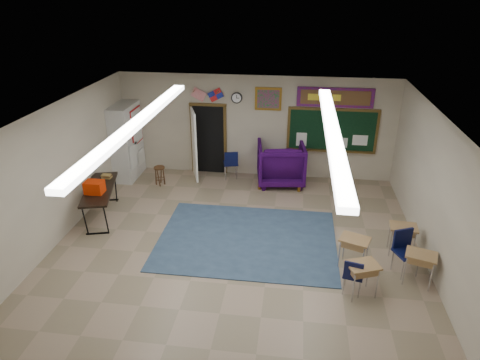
# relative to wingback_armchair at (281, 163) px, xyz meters

# --- Properties ---
(floor) EXTENTS (9.00, 9.00, 0.00)m
(floor) POSITION_rel_wingback_armchair_xyz_m (-0.79, -3.98, -0.61)
(floor) COLOR gray
(floor) RESTS_ON ground
(back_wall) EXTENTS (8.00, 0.04, 3.00)m
(back_wall) POSITION_rel_wingback_armchair_xyz_m (-0.79, 0.52, 0.89)
(back_wall) COLOR #BFB59B
(back_wall) RESTS_ON floor
(left_wall) EXTENTS (0.04, 9.00, 3.00)m
(left_wall) POSITION_rel_wingback_armchair_xyz_m (-4.79, -3.98, 0.89)
(left_wall) COLOR #BFB59B
(left_wall) RESTS_ON floor
(right_wall) EXTENTS (0.04, 9.00, 3.00)m
(right_wall) POSITION_rel_wingback_armchair_xyz_m (3.21, -3.98, 0.89)
(right_wall) COLOR #BFB59B
(right_wall) RESTS_ON floor
(ceiling) EXTENTS (8.00, 9.00, 0.04)m
(ceiling) POSITION_rel_wingback_armchair_xyz_m (-0.79, -3.98, 2.39)
(ceiling) COLOR beige
(ceiling) RESTS_ON back_wall
(area_rug) EXTENTS (4.00, 3.00, 0.02)m
(area_rug) POSITION_rel_wingback_armchair_xyz_m (-0.59, -3.18, -0.60)
(area_rug) COLOR #38506B
(area_rug) RESTS_ON floor
(fluorescent_strips) EXTENTS (3.86, 6.00, 0.10)m
(fluorescent_strips) POSITION_rel_wingback_armchair_xyz_m (-0.79, -3.98, 2.33)
(fluorescent_strips) COLOR white
(fluorescent_strips) RESTS_ON ceiling
(doorway) EXTENTS (1.10, 0.89, 2.16)m
(doorway) POSITION_rel_wingback_armchair_xyz_m (-2.29, 0.37, 0.45)
(doorway) COLOR black
(doorway) RESTS_ON back_wall
(chalkboard) EXTENTS (2.55, 0.14, 1.30)m
(chalkboard) POSITION_rel_wingback_armchair_xyz_m (1.41, 0.48, 0.85)
(chalkboard) COLOR #513A17
(chalkboard) RESTS_ON back_wall
(bulletin_board) EXTENTS (2.10, 0.05, 0.55)m
(bulletin_board) POSITION_rel_wingback_armchair_xyz_m (1.41, 0.48, 1.84)
(bulletin_board) COLOR #9F0D14
(bulletin_board) RESTS_ON back_wall
(framed_art_print) EXTENTS (0.75, 0.05, 0.65)m
(framed_art_print) POSITION_rel_wingback_armchair_xyz_m (-0.44, 0.48, 1.74)
(framed_art_print) COLOR #8E611B
(framed_art_print) RESTS_ON back_wall
(wall_clock) EXTENTS (0.32, 0.05, 0.32)m
(wall_clock) POSITION_rel_wingback_armchair_xyz_m (-1.34, 0.48, 1.74)
(wall_clock) COLOR black
(wall_clock) RESTS_ON back_wall
(wall_flags) EXTENTS (1.16, 0.06, 0.70)m
(wall_flags) POSITION_rel_wingback_armchair_xyz_m (-2.19, 0.46, 1.87)
(wall_flags) COLOR red
(wall_flags) RESTS_ON back_wall
(storage_cabinet) EXTENTS (0.59, 1.25, 2.20)m
(storage_cabinet) POSITION_rel_wingback_armchair_xyz_m (-4.51, -0.13, 0.49)
(storage_cabinet) COLOR beige
(storage_cabinet) RESTS_ON floor
(wingback_armchair) EXTENTS (1.47, 1.50, 1.22)m
(wingback_armchair) POSITION_rel_wingback_armchair_xyz_m (0.00, 0.00, 0.00)
(wingback_armchair) COLOR #230536
(wingback_armchair) RESTS_ON floor
(student_chair_reading) EXTENTS (0.54, 0.54, 0.88)m
(student_chair_reading) POSITION_rel_wingback_armchair_xyz_m (-1.49, 0.17, -0.17)
(student_chair_reading) COLOR #080D32
(student_chair_reading) RESTS_ON floor
(student_chair_desk_a) EXTENTS (0.46, 0.46, 0.77)m
(student_chair_desk_a) POSITION_rel_wingback_armchair_xyz_m (1.58, -4.72, -0.23)
(student_chair_desk_a) COLOR #080D32
(student_chair_desk_a) RESTS_ON floor
(student_chair_desk_b) EXTENTS (0.60, 0.60, 0.92)m
(student_chair_desk_b) POSITION_rel_wingback_armchair_xyz_m (2.68, -4.00, -0.15)
(student_chair_desk_b) COLOR #080D32
(student_chair_desk_b) RESTS_ON floor
(student_desk_front_left) EXTENTS (0.69, 0.60, 0.69)m
(student_desk_front_left) POSITION_rel_wingback_armchair_xyz_m (1.67, -3.92, -0.23)
(student_desk_front_left) COLOR #A4814C
(student_desk_front_left) RESTS_ON floor
(student_desk_front_right) EXTENTS (0.59, 0.47, 0.67)m
(student_desk_front_right) POSITION_rel_wingback_armchair_xyz_m (2.74, -3.27, -0.24)
(student_desk_front_right) COLOR #A4814C
(student_desk_front_right) RESTS_ON floor
(student_desk_back_left) EXTENTS (0.68, 0.60, 0.68)m
(student_desk_back_left) POSITION_rel_wingback_armchair_xyz_m (1.72, -4.78, -0.23)
(student_desk_back_left) COLOR #A4814C
(student_desk_back_left) RESTS_ON floor
(student_desk_back_right) EXTENTS (0.66, 0.57, 0.67)m
(student_desk_back_right) POSITION_rel_wingback_armchair_xyz_m (2.86, -4.29, -0.24)
(student_desk_back_right) COLOR #A4814C
(student_desk_back_right) RESTS_ON floor
(folding_table) EXTENTS (1.11, 2.01, 1.09)m
(folding_table) POSITION_rel_wingback_armchair_xyz_m (-4.29, -2.61, -0.18)
(folding_table) COLOR black
(folding_table) RESTS_ON floor
(wooden_stool) EXTENTS (0.31, 0.31, 0.55)m
(wooden_stool) POSITION_rel_wingback_armchair_xyz_m (-3.43, -0.61, -0.33)
(wooden_stool) COLOR #4B2D16
(wooden_stool) RESTS_ON floor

